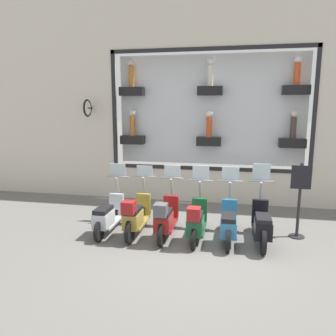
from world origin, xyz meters
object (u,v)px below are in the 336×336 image
at_px(scooter_teal_1, 229,224).
at_px(scooter_red_3, 166,218).
at_px(scooter_olive_4, 136,216).
at_px(scooter_silver_5, 108,216).
at_px(shop_sign_post, 300,198).
at_px(scooter_green_2, 197,221).
at_px(scooter_black_0, 262,225).

bearing_deg(scooter_teal_1, scooter_red_3, 92.23).
height_order(scooter_olive_4, scooter_silver_5, scooter_silver_5).
height_order(scooter_red_3, shop_sign_post, shop_sign_post).
bearing_deg(scooter_green_2, scooter_red_3, 89.27).
distance_m(scooter_teal_1, scooter_olive_4, 2.20).
bearing_deg(scooter_teal_1, scooter_black_0, -89.43).
xyz_separation_m(scooter_green_2, scooter_olive_4, (0.01, 1.46, 0.02)).
relative_size(scooter_teal_1, scooter_green_2, 1.00).
bearing_deg(scooter_olive_4, shop_sign_post, -80.49).
xyz_separation_m(scooter_green_2, scooter_silver_5, (0.06, 2.19, -0.04)).
relative_size(scooter_black_0, shop_sign_post, 1.01).
xyz_separation_m(scooter_black_0, scooter_silver_5, (-0.01, 3.66, -0.03)).
xyz_separation_m(scooter_olive_4, scooter_silver_5, (0.05, 0.73, -0.06)).
bearing_deg(scooter_black_0, shop_sign_post, -56.65).
height_order(scooter_green_2, scooter_red_3, scooter_green_2).
bearing_deg(scooter_teal_1, scooter_silver_5, 90.04).
xyz_separation_m(scooter_black_0, scooter_teal_1, (-0.01, 0.73, -0.02)).
distance_m(scooter_black_0, scooter_olive_4, 2.93).
distance_m(scooter_teal_1, scooter_silver_5, 2.93).
height_order(scooter_teal_1, scooter_olive_4, scooter_teal_1).
xyz_separation_m(scooter_black_0, scooter_red_3, (-0.06, 2.19, 0.03)).
xyz_separation_m(scooter_black_0, shop_sign_post, (0.58, -0.87, 0.52)).
bearing_deg(scooter_green_2, scooter_teal_1, -84.82).
xyz_separation_m(scooter_silver_5, shop_sign_post, (0.58, -4.53, 0.55)).
height_order(scooter_silver_5, shop_sign_post, shop_sign_post).
relative_size(scooter_green_2, scooter_silver_5, 1.00).
bearing_deg(shop_sign_post, scooter_silver_5, 97.35).
height_order(scooter_red_3, scooter_silver_5, scooter_red_3).
bearing_deg(scooter_red_3, scooter_black_0, -88.32).
relative_size(scooter_red_3, shop_sign_post, 1.01).
bearing_deg(scooter_black_0, scooter_olive_4, 91.20).
distance_m(scooter_teal_1, scooter_red_3, 1.46).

